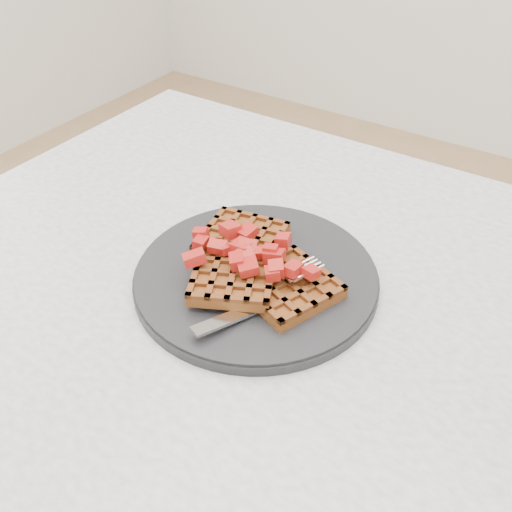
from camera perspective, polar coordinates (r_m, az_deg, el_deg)
name	(u,v)px	position (r m, az deg, el deg)	size (l,w,h in m)	color
table	(339,384)	(0.74, 8.34, -12.53)	(1.20, 0.80, 0.75)	silver
plate	(256,277)	(0.69, 0.00, -2.07)	(0.30, 0.30, 0.02)	black
waffles	(254,266)	(0.68, -0.17, -1.01)	(0.21, 0.19, 0.03)	brown
strawberry_pile	(256,247)	(0.66, 0.00, 0.95)	(0.15, 0.15, 0.02)	#910B08
fork	(269,299)	(0.64, 1.27, -4.33)	(0.02, 0.18, 0.02)	silver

